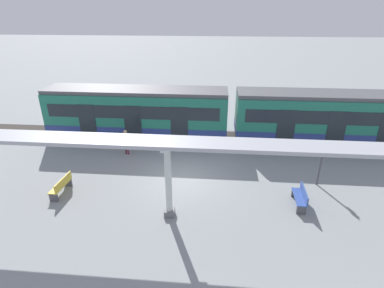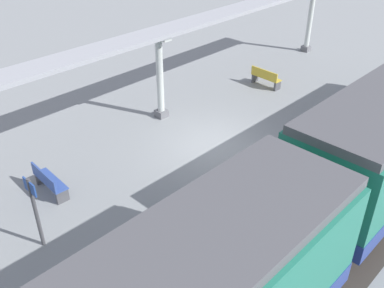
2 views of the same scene
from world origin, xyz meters
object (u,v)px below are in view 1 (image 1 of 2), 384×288
object	(u,v)px
train_far_carriage	(330,118)
bench_near_end	(62,186)
train_near_carriage	(138,112)
platform_info_sign	(321,162)
canopy_pillar_second	(168,181)
passenger_waiting_near_edge	(126,139)
bench_mid_platform	(301,197)

from	to	relation	value
train_far_carriage	bench_near_end	bearing A→B (deg)	-63.79
bench_near_end	train_far_carriage	bearing A→B (deg)	116.21
train_near_carriage	platform_info_sign	size ratio (longest dim) A/B	5.53
bench_near_end	canopy_pillar_second	bearing A→B (deg)	77.29
passenger_waiting_near_edge	platform_info_sign	bearing A→B (deg)	76.49
train_near_carriage	bench_near_end	size ratio (longest dim) A/B	8.02
platform_info_sign	train_near_carriage	bearing A→B (deg)	-116.58
canopy_pillar_second	bench_mid_platform	distance (m)	6.16
bench_near_end	passenger_waiting_near_edge	distance (m)	4.94
canopy_pillar_second	passenger_waiting_near_edge	distance (m)	6.81
canopy_pillar_second	train_near_carriage	bearing A→B (deg)	-157.68
canopy_pillar_second	bench_near_end	size ratio (longest dim) A/B	2.27
canopy_pillar_second	passenger_waiting_near_edge	bearing A→B (deg)	-148.17
canopy_pillar_second	platform_info_sign	bearing A→B (deg)	113.72
train_far_carriage	passenger_waiting_near_edge	bearing A→B (deg)	-77.84
bench_mid_platform	platform_info_sign	size ratio (longest dim) A/B	0.69
bench_near_end	platform_info_sign	xyz separation A→B (m)	(-1.92, 12.70, 0.89)
train_near_carriage	bench_mid_platform	distance (m)	11.93
train_near_carriage	train_far_carriage	bearing A→B (deg)	90.00
bench_near_end	passenger_waiting_near_edge	world-z (taller)	passenger_waiting_near_edge
train_far_carriage	bench_near_end	xyz separation A→B (m)	(7.27, -14.77, -1.39)
train_far_carriage	platform_info_sign	bearing A→B (deg)	-21.10
train_near_carriage	bench_near_end	bearing A→B (deg)	-15.47
train_far_carriage	passenger_waiting_near_edge	distance (m)	13.15
train_far_carriage	canopy_pillar_second	xyz separation A→B (m)	(8.51, -9.26, -0.08)
train_near_carriage	passenger_waiting_near_edge	world-z (taller)	train_near_carriage
bench_near_end	platform_info_sign	distance (m)	12.88
train_far_carriage	bench_mid_platform	bearing A→B (deg)	-25.02
platform_info_sign	passenger_waiting_near_edge	bearing A→B (deg)	-103.51
platform_info_sign	passenger_waiting_near_edge	world-z (taller)	platform_info_sign
bench_near_end	platform_info_sign	size ratio (longest dim) A/B	0.69
train_near_carriage	bench_mid_platform	size ratio (longest dim) A/B	8.01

